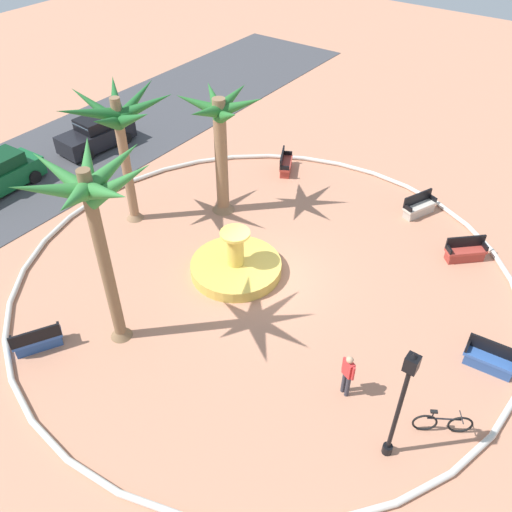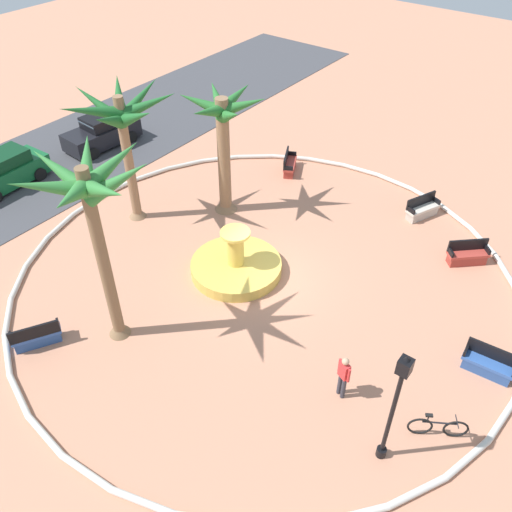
{
  "view_description": "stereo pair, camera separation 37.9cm",
  "coord_description": "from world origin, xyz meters",
  "px_view_note": "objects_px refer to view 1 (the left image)",
  "views": [
    {
      "loc": [
        -12.65,
        -8.72,
        13.75
      ],
      "look_at": [
        -0.11,
        0.33,
        1.0
      ],
      "focal_mm": 37.51,
      "sensor_mm": 36.0,
      "label": 1
    },
    {
      "loc": [
        -12.42,
        -9.02,
        13.75
      ],
      "look_at": [
        -0.11,
        0.33,
        1.0
      ],
      "focal_mm": 37.51,
      "sensor_mm": 36.0,
      "label": 2
    }
  ],
  "objects_px": {
    "palm_tree_mid_plaza": "(93,205)",
    "lamppost": "(402,399)",
    "palm_tree_by_curb": "(119,122)",
    "person_cyclist_helmet": "(348,373)",
    "bicycle_red_frame": "(442,423)",
    "bench_east": "(465,252)",
    "bench_west": "(285,165)",
    "bench_southwest": "(419,208)",
    "bench_north": "(490,360)",
    "parked_car_second": "(96,134)",
    "bench_southeast": "(38,341)",
    "palm_tree_near_fountain": "(220,131)",
    "fountain": "(236,266)"
  },
  "relations": [
    {
      "from": "lamppost",
      "to": "bicycle_red_frame",
      "type": "relative_size",
      "value": 2.83
    },
    {
      "from": "palm_tree_mid_plaza",
      "to": "bench_southeast",
      "type": "relative_size",
      "value": 4.13
    },
    {
      "from": "palm_tree_near_fountain",
      "to": "bicycle_red_frame",
      "type": "bearing_deg",
      "value": -113.25
    },
    {
      "from": "bench_southeast",
      "to": "parked_car_second",
      "type": "relative_size",
      "value": 0.4
    },
    {
      "from": "palm_tree_near_fountain",
      "to": "palm_tree_mid_plaza",
      "type": "bearing_deg",
      "value": -166.51
    },
    {
      "from": "bench_southwest",
      "to": "palm_tree_mid_plaza",
      "type": "bearing_deg",
      "value": 157.23
    },
    {
      "from": "bench_west",
      "to": "bicycle_red_frame",
      "type": "height_order",
      "value": "bench_west"
    },
    {
      "from": "bicycle_red_frame",
      "to": "palm_tree_mid_plaza",
      "type": "bearing_deg",
      "value": 105.26
    },
    {
      "from": "palm_tree_by_curb",
      "to": "person_cyclist_helmet",
      "type": "xyz_separation_m",
      "value": [
        -2.83,
        -11.99,
        -3.61
      ]
    },
    {
      "from": "bench_north",
      "to": "lamppost",
      "type": "distance_m",
      "value": 5.27
    },
    {
      "from": "palm_tree_near_fountain",
      "to": "bench_west",
      "type": "relative_size",
      "value": 3.34
    },
    {
      "from": "fountain",
      "to": "palm_tree_mid_plaza",
      "type": "xyz_separation_m",
      "value": [
        -4.89,
        1.15,
        5.06
      ]
    },
    {
      "from": "bench_north",
      "to": "bicycle_red_frame",
      "type": "bearing_deg",
      "value": 172.99
    },
    {
      "from": "fountain",
      "to": "palm_tree_by_curb",
      "type": "bearing_deg",
      "value": 87.22
    },
    {
      "from": "fountain",
      "to": "parked_car_second",
      "type": "height_order",
      "value": "fountain"
    },
    {
      "from": "palm_tree_mid_plaza",
      "to": "lamppost",
      "type": "height_order",
      "value": "palm_tree_mid_plaza"
    },
    {
      "from": "palm_tree_near_fountain",
      "to": "palm_tree_mid_plaza",
      "type": "distance_m",
      "value": 8.35
    },
    {
      "from": "lamppost",
      "to": "bench_north",
      "type": "bearing_deg",
      "value": -16.18
    },
    {
      "from": "palm_tree_by_curb",
      "to": "bench_west",
      "type": "bearing_deg",
      "value": -23.52
    },
    {
      "from": "bench_north",
      "to": "bench_southwest",
      "type": "relative_size",
      "value": 0.98
    },
    {
      "from": "palm_tree_mid_plaza",
      "to": "bicycle_red_frame",
      "type": "height_order",
      "value": "palm_tree_mid_plaza"
    },
    {
      "from": "bicycle_red_frame",
      "to": "parked_car_second",
      "type": "distance_m",
      "value": 22.02
    },
    {
      "from": "palm_tree_near_fountain",
      "to": "bicycle_red_frame",
      "type": "height_order",
      "value": "palm_tree_near_fountain"
    },
    {
      "from": "palm_tree_mid_plaza",
      "to": "bench_east",
      "type": "relative_size",
      "value": 4.5
    },
    {
      "from": "fountain",
      "to": "bicycle_red_frame",
      "type": "xyz_separation_m",
      "value": [
        -2.1,
        -9.04,
        0.09
      ]
    },
    {
      "from": "palm_tree_mid_plaza",
      "to": "bench_east",
      "type": "distance_m",
      "value": 14.42
    },
    {
      "from": "person_cyclist_helmet",
      "to": "fountain",
      "type": "bearing_deg",
      "value": 67.53
    },
    {
      "from": "palm_tree_by_curb",
      "to": "parked_car_second",
      "type": "distance_m",
      "value": 8.17
    },
    {
      "from": "palm_tree_by_curb",
      "to": "palm_tree_mid_plaza",
      "type": "height_order",
      "value": "palm_tree_mid_plaza"
    },
    {
      "from": "palm_tree_by_curb",
      "to": "bench_east",
      "type": "xyz_separation_m",
      "value": [
        5.67,
        -12.75,
        -4.21
      ]
    },
    {
      "from": "bench_north",
      "to": "bench_southwest",
      "type": "distance_m",
      "value": 8.61
    },
    {
      "from": "bench_east",
      "to": "bicycle_red_frame",
      "type": "bearing_deg",
      "value": -165.33
    },
    {
      "from": "palm_tree_mid_plaza",
      "to": "bench_west",
      "type": "height_order",
      "value": "palm_tree_mid_plaza"
    },
    {
      "from": "bench_southwest",
      "to": "person_cyclist_helmet",
      "type": "distance_m",
      "value": 10.61
    },
    {
      "from": "lamppost",
      "to": "person_cyclist_helmet",
      "type": "relative_size",
      "value": 2.52
    },
    {
      "from": "palm_tree_mid_plaza",
      "to": "person_cyclist_helmet",
      "type": "xyz_separation_m",
      "value": [
        2.34,
        -7.32,
        -4.41
      ]
    },
    {
      "from": "palm_tree_near_fountain",
      "to": "bench_southwest",
      "type": "height_order",
      "value": "palm_tree_near_fountain"
    },
    {
      "from": "bench_southeast",
      "to": "parked_car_second",
      "type": "distance_m",
      "value": 14.11
    },
    {
      "from": "palm_tree_mid_plaza",
      "to": "bench_southeast",
      "type": "height_order",
      "value": "palm_tree_mid_plaza"
    },
    {
      "from": "bench_southwest",
      "to": "parked_car_second",
      "type": "bearing_deg",
      "value": 104.05
    },
    {
      "from": "bench_southeast",
      "to": "palm_tree_by_curb",
      "type": "bearing_deg",
      "value": 21.65
    },
    {
      "from": "bench_north",
      "to": "bicycle_red_frame",
      "type": "relative_size",
      "value": 1.1
    },
    {
      "from": "bench_southwest",
      "to": "lamppost",
      "type": "bearing_deg",
      "value": -161.32
    },
    {
      "from": "bench_east",
      "to": "lamppost",
      "type": "distance_m",
      "value": 9.87
    },
    {
      "from": "palm_tree_near_fountain",
      "to": "palm_tree_mid_plaza",
      "type": "relative_size",
      "value": 0.81
    },
    {
      "from": "palm_tree_near_fountain",
      "to": "person_cyclist_helmet",
      "type": "distance_m",
      "value": 11.21
    },
    {
      "from": "bench_west",
      "to": "bench_southwest",
      "type": "xyz_separation_m",
      "value": [
        0.33,
        -6.87,
        0.0
      ]
    },
    {
      "from": "bench_southwest",
      "to": "bicycle_red_frame",
      "type": "xyz_separation_m",
      "value": [
        -9.96,
        -4.84,
        0.04
      ]
    },
    {
      "from": "fountain",
      "to": "bench_southeast",
      "type": "relative_size",
      "value": 2.15
    },
    {
      "from": "bench_southwest",
      "to": "bicycle_red_frame",
      "type": "height_order",
      "value": "bench_southwest"
    }
  ]
}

